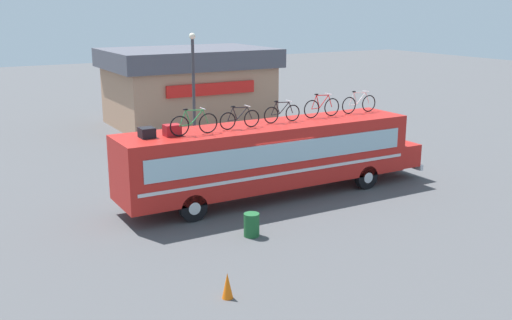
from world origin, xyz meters
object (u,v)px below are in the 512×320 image
Objects in this scene: rooftop_bicycle_3 at (282,113)px; traffic_cone at (227,286)px; luggage_bag_1 at (147,133)px; bus at (273,155)px; luggage_bag_2 at (172,130)px; rooftop_bicycle_1 at (194,124)px; rooftop_bicycle_2 at (240,119)px; rooftop_bicycle_5 at (359,104)px; street_lamp at (194,93)px; trash_bin at (252,225)px; rooftop_bicycle_4 at (322,107)px.

traffic_cone is at bearing -130.78° from rooftop_bicycle_3.
luggage_bag_1 is at bearing 86.57° from traffic_cone.
luggage_bag_2 is at bearing -178.91° from bus.
rooftop_bicycle_1 is (1.59, -0.38, 0.22)m from luggage_bag_1.
luggage_bag_1 is 1.65m from rooftop_bicycle_1.
rooftop_bicycle_5 is (5.93, 0.45, 0.03)m from rooftop_bicycle_2.
rooftop_bicycle_5 is at bearing 4.32° from rooftop_bicycle_2.
street_lamp is at bearing 103.33° from rooftop_bicycle_3.
rooftop_bicycle_2 is (1.92, 0.19, -0.03)m from rooftop_bicycle_1.
traffic_cone is (-3.91, -6.59, -2.90)m from rooftop_bicycle_2.
trash_bin is at bearing -67.00° from luggage_bag_2.
trash_bin is at bearing -102.64° from street_lamp.
luggage_bag_1 is at bearing 169.96° from luggage_bag_2.
trash_bin is at bearing -133.76° from rooftop_bicycle_3.
rooftop_bicycle_1 is 1.02× the size of rooftop_bicycle_5.
bus is at bearing 5.12° from rooftop_bicycle_1.
rooftop_bicycle_2 is at bearing -172.82° from rooftop_bicycle_3.
bus is 24.79× the size of luggage_bag_1.
rooftop_bicycle_4 is (7.49, 0.22, 0.23)m from luggage_bag_1.
street_lamp is (-0.83, 5.57, 1.78)m from bus.
trash_bin is 4.32m from traffic_cone.
trash_bin is (-7.22, -3.62, -2.89)m from rooftop_bicycle_5.
bus is 18.69× the size of traffic_cone.
trash_bin is (-2.81, -3.28, -1.29)m from bus.
luggage_bag_1 is at bearing -127.42° from street_lamp.
rooftop_bicycle_4 is 10.95m from traffic_cone.
rooftop_bicycle_4 reaches higher than traffic_cone.
street_lamp is at bearing 98.46° from bus.
luggage_bag_1 is 0.09× the size of street_lamp.
rooftop_bicycle_2 is 4.46m from trash_bin.
traffic_cone is at bearing -107.33° from rooftop_bicycle_1.
rooftop_bicycle_5 is 12.45m from traffic_cone.
bus is 1.64m from rooftop_bicycle_3.
trash_bin is (-1.29, -3.17, -2.86)m from rooftop_bicycle_2.
rooftop_bicycle_2 is 0.27× the size of street_lamp.
rooftop_bicycle_5 is 2.55× the size of traffic_cone.
rooftop_bicycle_2 is 2.00m from rooftop_bicycle_3.
rooftop_bicycle_4 reaches higher than rooftop_bicycle_1.
luggage_bag_1 is at bearing 166.51° from rooftop_bicycle_1.
bus is at bearing 4.33° from rooftop_bicycle_2.
rooftop_bicycle_3 reaches higher than traffic_cone.
rooftop_bicycle_2 reaches higher than traffic_cone.
rooftop_bicycle_3 is at bearing 49.22° from traffic_cone.
luggage_bag_1 is at bearing -178.42° from rooftop_bicycle_5.
rooftop_bicycle_5 is 8.58m from trash_bin.
rooftop_bicycle_3 is 0.27× the size of street_lamp.
rooftop_bicycle_1 reaches higher than luggage_bag_2.
trash_bin reaches higher than traffic_cone.
street_lamp is (4.61, 12.28, 3.11)m from traffic_cone.
rooftop_bicycle_2 is 4.00m from rooftop_bicycle_4.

